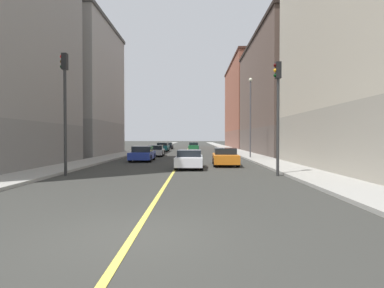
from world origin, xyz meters
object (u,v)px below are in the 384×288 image
at_px(car_white, 189,159).
at_px(car_teal, 163,147).
at_px(car_black, 168,146).
at_px(car_orange, 225,157).
at_px(traffic_light_left_near, 278,103).
at_px(building_left_far, 254,106).
at_px(building_right_midblock, 70,90).
at_px(car_blue, 143,154).
at_px(street_lamp_left_near, 250,110).
at_px(car_green, 194,146).
at_px(traffic_light_right_near, 65,98).
at_px(car_silver, 156,151).
at_px(building_left_mid, 290,96).

xyz_separation_m(car_white, car_teal, (-4.72, 27.41, 0.04)).
height_order(car_black, car_orange, car_orange).
bearing_deg(car_black, traffic_light_left_near, -76.77).
distance_m(building_left_far, building_right_midblock, 40.57).
height_order(car_blue, car_teal, same).
relative_size(car_white, car_teal, 1.01).
bearing_deg(traffic_light_left_near, street_lamp_left_near, 85.89).
relative_size(building_left_far, street_lamp_left_near, 3.24).
bearing_deg(car_black, car_teal, -89.77).
xyz_separation_m(building_right_midblock, car_black, (10.26, 20.32, -7.44)).
relative_size(building_right_midblock, car_orange, 3.59).
height_order(building_right_midblock, traffic_light_left_near, building_right_midblock).
distance_m(car_green, car_teal, 6.91).
xyz_separation_m(building_right_midblock, traffic_light_right_near, (8.19, -20.92, -3.72)).
xyz_separation_m(building_right_midblock, traffic_light_left_near, (19.96, -20.92, -4.01)).
bearing_deg(car_teal, car_blue, -89.06).
bearing_deg(building_left_far, car_teal, -134.13).
xyz_separation_m(car_silver, car_teal, (-0.58, 13.32, 0.06)).
bearing_deg(building_left_far, car_blue, -114.12).
xyz_separation_m(building_left_mid, car_white, (-13.16, -20.37, -7.12)).
xyz_separation_m(building_left_far, car_black, (-17.92, -8.85, -8.48)).
bearing_deg(traffic_light_right_near, building_left_mid, 50.94).
height_order(building_left_far, car_teal, building_left_far).
relative_size(street_lamp_left_near, car_white, 1.85).
relative_size(building_right_midblock, car_white, 3.74).
relative_size(car_orange, car_teal, 1.05).
bearing_deg(car_orange, car_white, -139.40).
bearing_deg(traffic_light_right_near, street_lamp_left_near, 47.86).
xyz_separation_m(car_green, car_teal, (-4.86, -4.91, 0.02)).
bearing_deg(building_right_midblock, street_lamp_left_near, -17.97).
distance_m(traffic_light_left_near, car_blue, 14.74).
distance_m(traffic_light_left_near, car_black, 42.51).
relative_size(traffic_light_right_near, street_lamp_left_near, 0.85).
relative_size(building_left_far, car_teal, 6.05).
height_order(building_left_far, car_orange, building_left_far).
distance_m(building_left_mid, traffic_light_left_near, 26.23).
bearing_deg(building_right_midblock, car_black, 63.21).
bearing_deg(car_blue, building_left_mid, 38.03).
bearing_deg(car_green, street_lamp_left_near, -75.49).
bearing_deg(car_green, building_left_mid, -42.55).
bearing_deg(car_black, car_green, -43.56).
distance_m(car_black, car_green, 6.76).
height_order(street_lamp_left_near, car_white, street_lamp_left_near).
bearing_deg(car_blue, street_lamp_left_near, 17.26).
distance_m(car_blue, car_orange, 8.30).
relative_size(building_right_midblock, car_green, 3.67).
relative_size(building_left_mid, building_left_far, 0.91).
relative_size(building_left_far, car_orange, 5.77).
height_order(building_left_far, car_blue, building_left_far).
bearing_deg(car_silver, building_left_far, 61.42).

